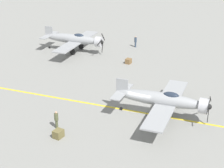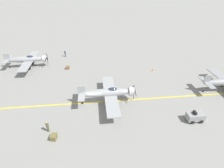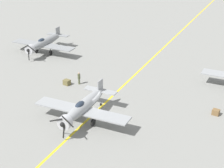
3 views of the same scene
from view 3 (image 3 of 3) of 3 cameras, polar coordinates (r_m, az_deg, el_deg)
ground_plane at (r=47.16m, az=-2.66°, el=-4.43°), size 400.00×400.00×0.00m
taxiway_stripe at (r=47.16m, az=-2.66°, el=-4.42°), size 0.30×160.00×0.01m
airplane_mid_center at (r=44.42m, az=-4.43°, el=-3.49°), size 12.00×9.98×3.65m
airplane_near_right at (r=67.33m, az=-10.33°, el=6.21°), size 12.00×9.98×3.65m
ground_crew_walking at (r=54.67m, az=-5.05°, el=0.96°), size 0.40×0.40×1.84m
supply_crate_by_tanker at (r=54.88m, az=-6.90°, el=0.26°), size 1.05×0.92×0.78m
supply_crate_mid_lane at (r=48.30m, az=15.54°, el=-4.16°), size 0.94×0.82×0.72m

